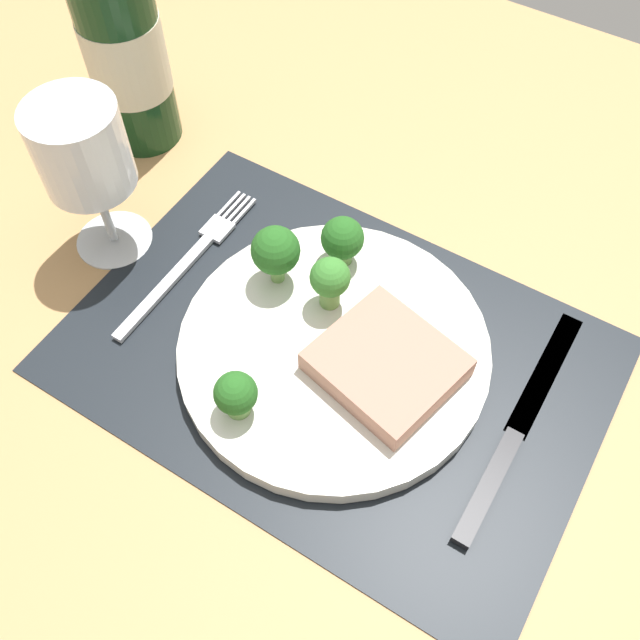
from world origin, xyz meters
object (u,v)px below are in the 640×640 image
at_px(wine_bottle, 122,42).
at_px(steak, 384,368).
at_px(plate, 334,349).
at_px(knife, 512,439).
at_px(fork, 189,260).
at_px(wine_glass, 82,157).

bearing_deg(wine_bottle, steak, -20.67).
xyz_separation_m(plate, knife, (0.16, 0.01, -0.00)).
xyz_separation_m(fork, wine_bottle, (-0.15, 0.12, 0.10)).
height_order(fork, wine_glass, wine_glass).
bearing_deg(wine_bottle, wine_glass, -62.34).
distance_m(fork, wine_bottle, 0.21).
bearing_deg(knife, steak, -174.31).
distance_m(plate, wine_glass, 0.26).
bearing_deg(plate, knife, 1.94).
height_order(plate, wine_glass, wine_glass).
relative_size(plate, knife, 1.11).
bearing_deg(plate, wine_bottle, 157.15).
relative_size(wine_bottle, wine_glass, 1.92).
distance_m(plate, wine_bottle, 0.35).
height_order(plate, wine_bottle, wine_bottle).
relative_size(knife, wine_bottle, 0.78).
bearing_deg(steak, wine_glass, 179.42).
distance_m(plate, knife, 0.16).
relative_size(knife, wine_glass, 1.51).
height_order(wine_bottle, wine_glass, wine_bottle).
distance_m(knife, wine_bottle, 0.49).
bearing_deg(steak, fork, 174.92).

